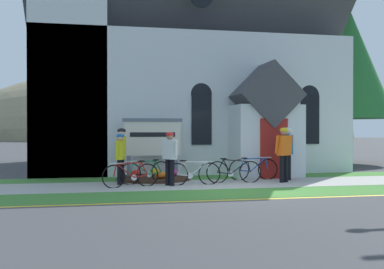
{
  "coord_description": "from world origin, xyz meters",
  "views": [
    {
      "loc": [
        -3.65,
        -12.07,
        1.72
      ],
      "look_at": [
        -0.77,
        2.61,
        1.55
      ],
      "focal_mm": 42.49,
      "sensor_mm": 36.0,
      "label": 1
    }
  ],
  "objects_px": {
    "church_sign": "(153,139)",
    "cyclist_in_orange_jersey": "(284,150)",
    "bicycle_orange": "(193,173)",
    "cyclist_in_green_jersey": "(288,149)",
    "bicycle_white": "(146,172)",
    "cyclist_in_yellow_jersey": "(121,155)",
    "bicycle_silver": "(234,171)",
    "bicycle_green": "(131,175)",
    "cyclist_in_blue_jersey": "(170,155)",
    "roadside_conifer": "(351,65)",
    "cyclist_in_white_jersey": "(122,150)",
    "bicycle_blue": "(253,169)"
  },
  "relations": [
    {
      "from": "bicycle_orange",
      "to": "bicycle_silver",
      "type": "bearing_deg",
      "value": 13.03
    },
    {
      "from": "church_sign",
      "to": "bicycle_white",
      "type": "distance_m",
      "value": 1.81
    },
    {
      "from": "church_sign",
      "to": "bicycle_silver",
      "type": "height_order",
      "value": "church_sign"
    },
    {
      "from": "cyclist_in_yellow_jersey",
      "to": "church_sign",
      "type": "bearing_deg",
      "value": 53.54
    },
    {
      "from": "church_sign",
      "to": "cyclist_in_orange_jersey",
      "type": "relative_size",
      "value": 1.18
    },
    {
      "from": "roadside_conifer",
      "to": "bicycle_green",
      "type": "bearing_deg",
      "value": -146.45
    },
    {
      "from": "cyclist_in_white_jersey",
      "to": "cyclist_in_green_jersey",
      "type": "distance_m",
      "value": 5.58
    },
    {
      "from": "bicycle_orange",
      "to": "roadside_conifer",
      "type": "relative_size",
      "value": 0.22
    },
    {
      "from": "bicycle_orange",
      "to": "bicycle_green",
      "type": "distance_m",
      "value": 1.92
    },
    {
      "from": "bicycle_blue",
      "to": "cyclist_in_orange_jersey",
      "type": "relative_size",
      "value": 1.0
    },
    {
      "from": "bicycle_white",
      "to": "cyclist_in_yellow_jersey",
      "type": "xyz_separation_m",
      "value": [
        -0.82,
        -0.12,
        0.55
      ]
    },
    {
      "from": "cyclist_in_green_jersey",
      "to": "church_sign",
      "type": "bearing_deg",
      "value": 162.27
    },
    {
      "from": "cyclist_in_orange_jersey",
      "to": "roadside_conifer",
      "type": "relative_size",
      "value": 0.23
    },
    {
      "from": "cyclist_in_orange_jersey",
      "to": "cyclist_in_green_jersey",
      "type": "bearing_deg",
      "value": 56.94
    },
    {
      "from": "cyclist_in_green_jersey",
      "to": "bicycle_blue",
      "type": "bearing_deg",
      "value": 166.91
    },
    {
      "from": "cyclist_in_blue_jersey",
      "to": "cyclist_in_white_jersey",
      "type": "distance_m",
      "value": 1.95
    },
    {
      "from": "church_sign",
      "to": "cyclist_in_blue_jersey",
      "type": "bearing_deg",
      "value": -82.53
    },
    {
      "from": "bicycle_white",
      "to": "cyclist_in_blue_jersey",
      "type": "height_order",
      "value": "cyclist_in_blue_jersey"
    },
    {
      "from": "cyclist_in_green_jersey",
      "to": "bicycle_green",
      "type": "bearing_deg",
      "value": -170.97
    },
    {
      "from": "bicycle_blue",
      "to": "cyclist_in_white_jersey",
      "type": "xyz_separation_m",
      "value": [
        -4.41,
        0.31,
        0.67
      ]
    },
    {
      "from": "church_sign",
      "to": "cyclist_in_green_jersey",
      "type": "bearing_deg",
      "value": -17.73
    },
    {
      "from": "church_sign",
      "to": "cyclist_in_orange_jersey",
      "type": "xyz_separation_m",
      "value": [
        4.03,
        -2.06,
        -0.32
      ]
    },
    {
      "from": "church_sign",
      "to": "cyclist_in_orange_jersey",
      "type": "bearing_deg",
      "value": -27.04
    },
    {
      "from": "bicycle_green",
      "to": "cyclist_in_white_jersey",
      "type": "height_order",
      "value": "cyclist_in_white_jersey"
    },
    {
      "from": "bicycle_green",
      "to": "cyclist_in_green_jersey",
      "type": "distance_m",
      "value": 5.44
    },
    {
      "from": "bicycle_blue",
      "to": "cyclist_in_yellow_jersey",
      "type": "bearing_deg",
      "value": -174.54
    },
    {
      "from": "bicycle_green",
      "to": "cyclist_in_yellow_jersey",
      "type": "bearing_deg",
      "value": 112.41
    },
    {
      "from": "bicycle_silver",
      "to": "roadside_conifer",
      "type": "height_order",
      "value": "roadside_conifer"
    },
    {
      "from": "bicycle_green",
      "to": "cyclist_in_orange_jersey",
      "type": "height_order",
      "value": "cyclist_in_orange_jersey"
    },
    {
      "from": "bicycle_white",
      "to": "cyclist_in_white_jersey",
      "type": "relative_size",
      "value": 0.96
    },
    {
      "from": "bicycle_silver",
      "to": "cyclist_in_white_jersey",
      "type": "xyz_separation_m",
      "value": [
        -3.53,
        0.96,
        0.67
      ]
    },
    {
      "from": "bicycle_silver",
      "to": "cyclist_in_yellow_jersey",
      "type": "distance_m",
      "value": 3.64
    },
    {
      "from": "bicycle_silver",
      "to": "cyclist_in_orange_jersey",
      "type": "bearing_deg",
      "value": -9.02
    },
    {
      "from": "bicycle_blue",
      "to": "bicycle_green",
      "type": "bearing_deg",
      "value": -165.14
    },
    {
      "from": "bicycle_silver",
      "to": "bicycle_blue",
      "type": "distance_m",
      "value": 1.1
    },
    {
      "from": "bicycle_orange",
      "to": "roadside_conifer",
      "type": "bearing_deg",
      "value": 37.9
    },
    {
      "from": "bicycle_green",
      "to": "cyclist_in_yellow_jersey",
      "type": "distance_m",
      "value": 0.92
    },
    {
      "from": "bicycle_silver",
      "to": "cyclist_in_green_jersey",
      "type": "distance_m",
      "value": 2.17
    },
    {
      "from": "bicycle_orange",
      "to": "cyclist_in_green_jersey",
      "type": "bearing_deg",
      "value": 11.63
    },
    {
      "from": "church_sign",
      "to": "cyclist_in_yellow_jersey",
      "type": "height_order",
      "value": "church_sign"
    },
    {
      "from": "bicycle_blue",
      "to": "bicycle_white",
      "type": "height_order",
      "value": "bicycle_blue"
    },
    {
      "from": "bicycle_orange",
      "to": "cyclist_in_blue_jersey",
      "type": "xyz_separation_m",
      "value": [
        -0.73,
        -0.08,
        0.59
      ]
    },
    {
      "from": "cyclist_in_yellow_jersey",
      "to": "roadside_conifer",
      "type": "xyz_separation_m",
      "value": [
        11.96,
        7.06,
        4.09
      ]
    },
    {
      "from": "cyclist_in_yellow_jersey",
      "to": "cyclist_in_blue_jersey",
      "type": "height_order",
      "value": "cyclist_in_blue_jersey"
    },
    {
      "from": "church_sign",
      "to": "bicycle_orange",
      "type": "relative_size",
      "value": 1.22
    },
    {
      "from": "church_sign",
      "to": "cyclist_in_green_jersey",
      "type": "distance_m",
      "value": 4.68
    },
    {
      "from": "bicycle_silver",
      "to": "cyclist_in_orange_jersey",
      "type": "relative_size",
      "value": 1.0
    },
    {
      "from": "bicycle_silver",
      "to": "cyclist_in_white_jersey",
      "type": "relative_size",
      "value": 1.02
    },
    {
      "from": "bicycle_silver",
      "to": "bicycle_green",
      "type": "bearing_deg",
      "value": -171.98
    },
    {
      "from": "bicycle_silver",
      "to": "cyclist_in_white_jersey",
      "type": "distance_m",
      "value": 3.72
    }
  ]
}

